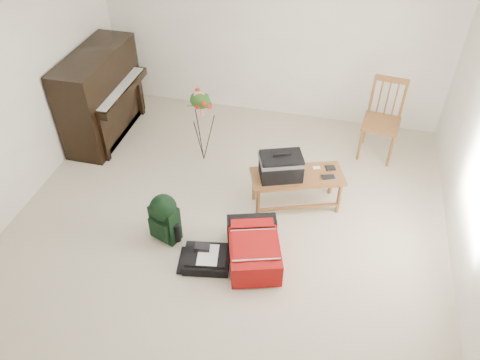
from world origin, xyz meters
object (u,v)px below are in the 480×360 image
(piano, at_px, (102,97))
(flower_stand, at_px, (202,127))
(dining_chair, at_px, (382,120))
(red_suitcase, at_px, (255,245))
(green_backpack, at_px, (164,216))
(bench, at_px, (286,167))
(black_duffel, at_px, (207,258))

(piano, xyz_separation_m, flower_stand, (1.55, -0.27, -0.07))
(dining_chair, bearing_deg, piano, -166.09)
(red_suitcase, bearing_deg, green_backpack, 160.38)
(bench, height_order, flower_stand, flower_stand)
(dining_chair, xyz_separation_m, flower_stand, (-2.28, -0.71, -0.00))
(green_backpack, bearing_deg, black_duffel, -4.62)
(dining_chair, distance_m, green_backpack, 3.16)
(piano, relative_size, black_duffel, 2.72)
(dining_chair, bearing_deg, black_duffel, -117.54)
(bench, distance_m, red_suitcase, 1.00)
(red_suitcase, relative_size, flower_stand, 0.85)
(bench, bearing_deg, flower_stand, 132.63)
(piano, height_order, black_duffel, piano)
(green_backpack, bearing_deg, piano, 151.66)
(black_duffel, bearing_deg, dining_chair, 45.39)
(black_duffel, bearing_deg, bench, 50.36)
(red_suitcase, height_order, black_duffel, red_suitcase)
(red_suitcase, bearing_deg, flower_stand, 107.16)
(piano, xyz_separation_m, green_backpack, (1.57, -1.76, -0.26))
(red_suitcase, distance_m, black_duffel, 0.54)
(dining_chair, relative_size, flower_stand, 1.01)
(piano, bearing_deg, black_duffel, -43.46)
(bench, xyz_separation_m, dining_chair, (1.06, 1.33, -0.05))
(piano, relative_size, bench, 1.30)
(green_backpack, bearing_deg, bench, 55.98)
(red_suitcase, xyz_separation_m, green_backpack, (-1.03, 0.04, 0.16))
(red_suitcase, xyz_separation_m, black_duffel, (-0.48, -0.21, -0.10))
(piano, bearing_deg, green_backpack, -48.23)
(green_backpack, height_order, flower_stand, flower_stand)
(black_duffel, xyz_separation_m, green_backpack, (-0.55, 0.25, 0.26))
(piano, height_order, flower_stand, piano)
(bench, distance_m, flower_stand, 1.36)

